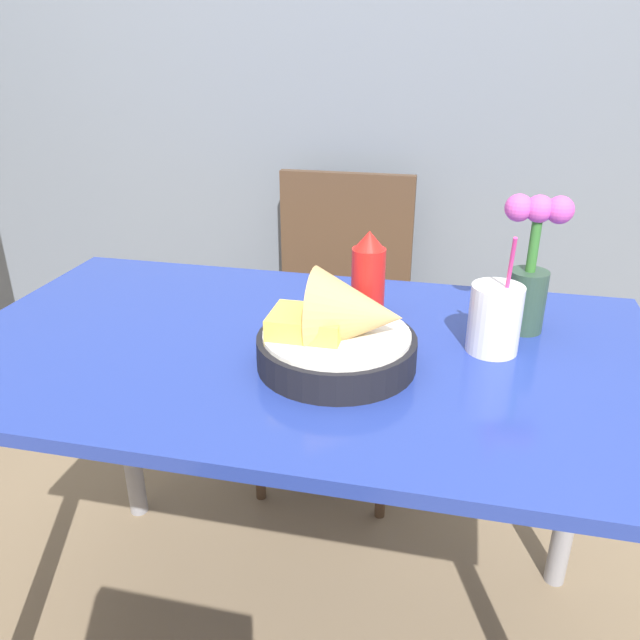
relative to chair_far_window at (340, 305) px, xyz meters
The scene contains 8 objects.
ground_plane 0.90m from the chair_far_window, 84.59° to the right, with size 12.00×12.00×0.00m, color #7A664C.
wall_window 0.80m from the chair_far_window, 73.49° to the left, with size 7.00×0.06×2.60m.
dining_table 0.74m from the chair_far_window, 84.59° to the right, with size 1.28×0.73×0.76m.
chair_far_window is the anchor object (origin of this frame).
food_basket 0.85m from the chair_far_window, 78.78° to the right, with size 0.27×0.27×0.17m.
ketchup_bottle 0.68m from the chair_far_window, 73.98° to the right, with size 0.07×0.07×0.18m.
drink_cup 0.83m from the chair_far_window, 59.04° to the right, with size 0.09×0.09×0.22m.
flower_vase 0.81m from the chair_far_window, 50.93° to the right, with size 0.12×0.07×0.26m.
Camera 1 is at (0.26, -0.98, 1.26)m, focal length 35.00 mm.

